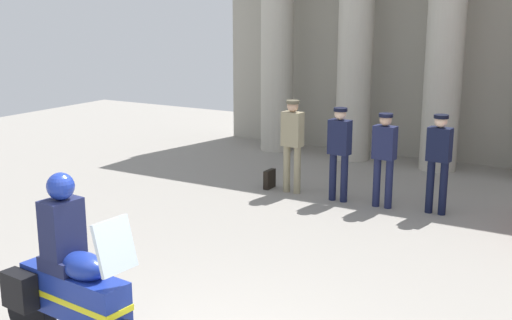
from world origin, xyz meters
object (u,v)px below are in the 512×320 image
object	(u,v)px
officer_in_row_0	(292,139)
officer_in_row_2	(384,152)
briefcase_on_ground	(270,179)
officer_in_row_3	(439,156)
officer_in_row_1	(339,147)
motorcycle_with_rider	(70,285)

from	to	relation	value
officer_in_row_0	officer_in_row_2	xyz separation A→B (m)	(1.78, -0.03, -0.05)
briefcase_on_ground	officer_in_row_3	bearing A→B (deg)	0.63
officer_in_row_0	officer_in_row_2	distance (m)	1.78
officer_in_row_1	officer_in_row_3	distance (m)	1.72
officer_in_row_3	officer_in_row_0	bearing A→B (deg)	5.77
officer_in_row_1	officer_in_row_3	bearing A→B (deg)	-171.14
officer_in_row_1	officer_in_row_2	distance (m)	0.81
briefcase_on_ground	officer_in_row_0	bearing A→B (deg)	-4.80
officer_in_row_3	briefcase_on_ground	world-z (taller)	officer_in_row_3
officer_in_row_1	briefcase_on_ground	size ratio (longest dim) A/B	4.69
officer_in_row_2	motorcycle_with_rider	xyz separation A→B (m)	(-0.92, -6.33, -0.18)
officer_in_row_2	officer_in_row_3	size ratio (longest dim) A/B	0.98
officer_in_row_0	officer_in_row_2	bearing A→B (deg)	-176.86
officer_in_row_3	officer_in_row_1	bearing A→B (deg)	8.86
officer_in_row_0	officer_in_row_3	size ratio (longest dim) A/B	1.03
officer_in_row_2	briefcase_on_ground	xyz separation A→B (m)	(-2.28, 0.07, -0.80)
officer_in_row_2	motorcycle_with_rider	world-z (taller)	motorcycle_with_rider
officer_in_row_0	officer_in_row_1	xyz separation A→B (m)	(0.97, -0.06, -0.03)
officer_in_row_1	motorcycle_with_rider	size ratio (longest dim) A/B	0.81
officer_in_row_3	officer_in_row_2	bearing A→B (deg)	10.95
motorcycle_with_rider	briefcase_on_ground	distance (m)	6.58
officer_in_row_2	motorcycle_with_rider	bearing A→B (deg)	85.90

